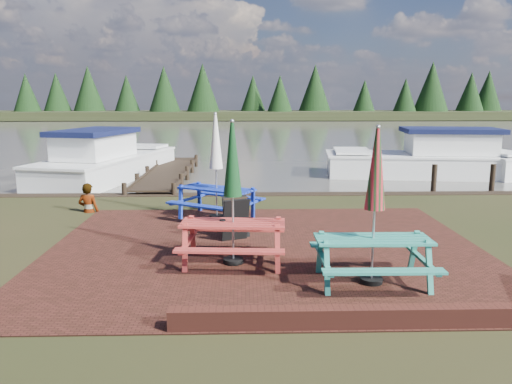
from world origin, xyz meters
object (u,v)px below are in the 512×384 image
at_px(picnic_table_red, 233,216).
at_px(picnic_table_blue, 216,183).
at_px(jetty, 168,172).
at_px(boat_jetty, 106,163).
at_px(picnic_table_teal, 373,231).
at_px(chalkboard, 236,218).
at_px(person, 87,184).
at_px(boat_near, 430,161).

height_order(picnic_table_red, picnic_table_blue, picnic_table_blue).
height_order(jetty, boat_jetty, boat_jetty).
distance_m(picnic_table_teal, chalkboard, 3.62).
xyz_separation_m(picnic_table_teal, picnic_table_red, (-2.36, 1.10, 0.01)).
relative_size(picnic_table_blue, person, 1.70).
bearing_deg(jetty, picnic_table_red, -75.70).
xyz_separation_m(picnic_table_teal, picnic_table_blue, (-2.85, 4.67, 0.02)).
xyz_separation_m(boat_near, person, (-12.22, -7.28, 0.33)).
bearing_deg(person, jetty, -89.93).
bearing_deg(picnic_table_teal, person, 139.71).
relative_size(chalkboard, jetty, 0.10).
height_order(picnic_table_blue, jetty, picnic_table_blue).
xyz_separation_m(boat_jetty, person, (1.31, -6.79, 0.32)).
bearing_deg(picnic_table_red, jetty, 108.70).
xyz_separation_m(boat_jetty, boat_near, (13.53, 0.49, -0.01)).
relative_size(chalkboard, boat_near, 0.11).
bearing_deg(jetty, picnic_table_teal, -66.98).
xyz_separation_m(chalkboard, boat_jetty, (-5.41, 9.62, -0.01)).
height_order(chalkboard, boat_jetty, boat_jetty).
height_order(picnic_table_teal, picnic_table_blue, picnic_table_blue).
bearing_deg(jetty, person, -100.39).
distance_m(picnic_table_teal, boat_near, 14.10).
bearing_deg(boat_near, jetty, 100.42).
bearing_deg(picnic_table_blue, boat_jetty, 153.55).
xyz_separation_m(picnic_table_blue, jetty, (-2.35, 7.58, -0.84)).
distance_m(boat_jetty, person, 6.93).
relative_size(picnic_table_blue, chalkboard, 2.86).
distance_m(picnic_table_red, person, 6.04).
distance_m(picnic_table_red, jetty, 11.53).
distance_m(picnic_table_blue, boat_jetty, 9.12).
bearing_deg(picnic_table_blue, boat_near, 74.49).
relative_size(chalkboard, person, 0.59).
height_order(picnic_table_blue, boat_jetty, picnic_table_blue).
bearing_deg(boat_jetty, boat_near, 16.47).
relative_size(boat_jetty, person, 5.21).
relative_size(picnic_table_blue, boat_near, 0.32).
xyz_separation_m(picnic_table_red, picnic_table_blue, (-0.49, 3.57, 0.01)).
bearing_deg(boat_jetty, jetty, 11.93).
xyz_separation_m(picnic_table_red, boat_jetty, (-5.38, 11.25, -0.46)).
height_order(picnic_table_red, person, picnic_table_red).
bearing_deg(chalkboard, picnic_table_blue, 82.95).
height_order(chalkboard, boat_near, boat_near).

